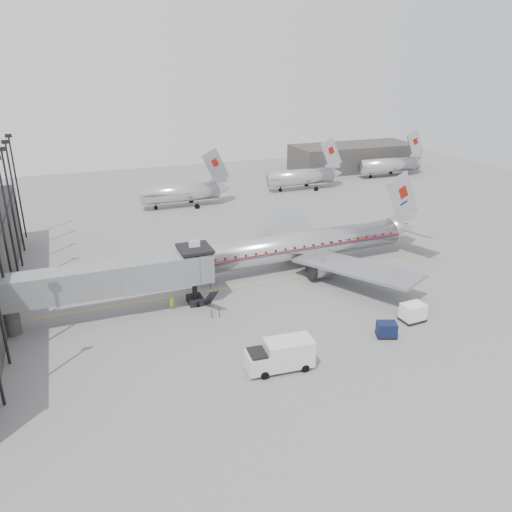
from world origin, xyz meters
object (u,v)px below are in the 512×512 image
(baggage_cart_white, at_px, (413,312))
(ramp_worker, at_px, (172,303))
(service_van, at_px, (281,355))
(airliner, at_px, (305,245))
(baggage_cart_navy, at_px, (387,329))

(baggage_cart_white, relative_size, ramp_worker, 1.57)
(service_van, bearing_deg, airliner, 62.93)
(airliner, xyz_separation_m, baggage_cart_white, (3.62, -17.35, -1.80))
(airliner, height_order, baggage_cart_navy, airliner)
(airliner, bearing_deg, baggage_cart_white, -80.39)
(baggage_cart_navy, bearing_deg, airliner, 108.86)
(baggage_cart_navy, bearing_deg, baggage_cart_white, 42.20)
(service_van, distance_m, baggage_cart_white, 16.26)
(baggage_cart_white, height_order, ramp_worker, baggage_cart_white)
(baggage_cart_navy, relative_size, ramp_worker, 1.44)
(service_van, height_order, ramp_worker, service_van)
(airliner, relative_size, baggage_cart_white, 14.04)
(service_van, relative_size, baggage_cart_navy, 2.57)
(baggage_cart_navy, distance_m, ramp_worker, 22.20)
(service_van, relative_size, ramp_worker, 3.71)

